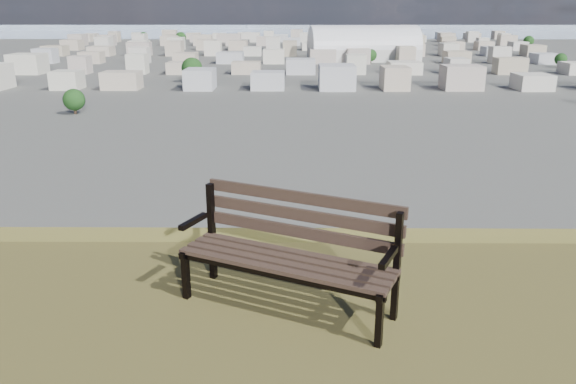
{
  "coord_description": "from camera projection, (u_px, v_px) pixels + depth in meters",
  "views": [
    {
      "loc": [
        -0.89,
        -1.15,
        27.22
      ],
      "look_at": [
        -0.94,
        4.7,
        25.3
      ],
      "focal_mm": 35.0,
      "sensor_mm": 36.0,
      "label": 1
    }
  ],
  "objects": [
    {
      "name": "park_bench",
      "position": [
        291.0,
        246.0,
        4.29
      ],
      "size": [
        1.72,
        1.18,
        0.87
      ],
      "rotation": [
        0.0,
        0.0,
        -0.43
      ],
      "color": "#3E2D23",
      "rests_on": "hilltop_mesa"
    },
    {
      "name": "far_hills",
      "position": [
        268.0,
        10.0,
        1335.56
      ],
      "size": [
        2050.0,
        340.0,
        60.0
      ],
      "color": "#99A9BE",
      "rests_on": "ground"
    },
    {
      "name": "arena",
      "position": [
        363.0,
        50.0,
        307.54
      ],
      "size": [
        61.53,
        32.17,
        24.84
      ],
      "rotation": [
        0.0,
        0.0,
        0.13
      ],
      "color": "beige",
      "rests_on": "ground"
    },
    {
      "name": "city_trees",
      "position": [
        247.0,
        51.0,
        311.45
      ],
      "size": [
        406.52,
        387.2,
        9.98
      ],
      "color": "#38291C",
      "rests_on": "ground"
    },
    {
      "name": "bay_water",
      "position": [
        293.0,
        27.0,
        864.97
      ],
      "size": [
        2400.0,
        700.0,
        0.12
      ],
      "primitive_type": "cube",
      "color": "#96A9BF",
      "rests_on": "ground"
    },
    {
      "name": "city_blocks",
      "position": [
        294.0,
        45.0,
        383.37
      ],
      "size": [
        395.0,
        361.0,
        7.0
      ],
      "color": "beige",
      "rests_on": "ground"
    }
  ]
}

